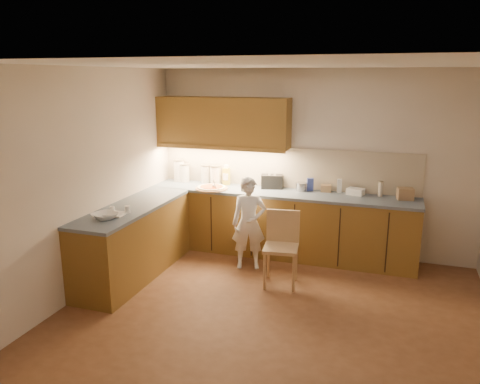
{
  "coord_description": "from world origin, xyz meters",
  "views": [
    {
      "loc": [
        1.12,
        -4.49,
        2.49
      ],
      "look_at": [
        -0.8,
        1.2,
        1.0
      ],
      "focal_mm": 35.0,
      "sensor_mm": 36.0,
      "label": 1
    }
  ],
  "objects_px": {
    "child": "(249,223)",
    "toaster": "(272,182)",
    "pizza_on_board": "(212,188)",
    "wooden_chair": "(282,242)",
    "oil_jug": "(226,176)"
  },
  "relations": [
    {
      "from": "child",
      "to": "wooden_chair",
      "type": "height_order",
      "value": "child"
    },
    {
      "from": "wooden_chair",
      "to": "oil_jug",
      "type": "height_order",
      "value": "oil_jug"
    },
    {
      "from": "oil_jug",
      "to": "toaster",
      "type": "height_order",
      "value": "oil_jug"
    },
    {
      "from": "wooden_chair",
      "to": "oil_jug",
      "type": "bearing_deg",
      "value": 128.1
    },
    {
      "from": "pizza_on_board",
      "to": "child",
      "type": "height_order",
      "value": "child"
    },
    {
      "from": "child",
      "to": "wooden_chair",
      "type": "distance_m",
      "value": 0.63
    },
    {
      "from": "wooden_chair",
      "to": "oil_jug",
      "type": "distance_m",
      "value": 1.65
    },
    {
      "from": "pizza_on_board",
      "to": "child",
      "type": "xyz_separation_m",
      "value": [
        0.7,
        -0.43,
        -0.33
      ]
    },
    {
      "from": "child",
      "to": "toaster",
      "type": "height_order",
      "value": "child"
    },
    {
      "from": "pizza_on_board",
      "to": "oil_jug",
      "type": "xyz_separation_m",
      "value": [
        0.11,
        0.33,
        0.12
      ]
    },
    {
      "from": "child",
      "to": "toaster",
      "type": "bearing_deg",
      "value": 63.92
    },
    {
      "from": "oil_jug",
      "to": "toaster",
      "type": "bearing_deg",
      "value": 0.44
    },
    {
      "from": "child",
      "to": "pizza_on_board",
      "type": "bearing_deg",
      "value": 129.69
    },
    {
      "from": "wooden_chair",
      "to": "toaster",
      "type": "xyz_separation_m",
      "value": [
        -0.42,
        1.1,
        0.49
      ]
    },
    {
      "from": "child",
      "to": "oil_jug",
      "type": "xyz_separation_m",
      "value": [
        -0.59,
        0.76,
        0.44
      ]
    }
  ]
}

